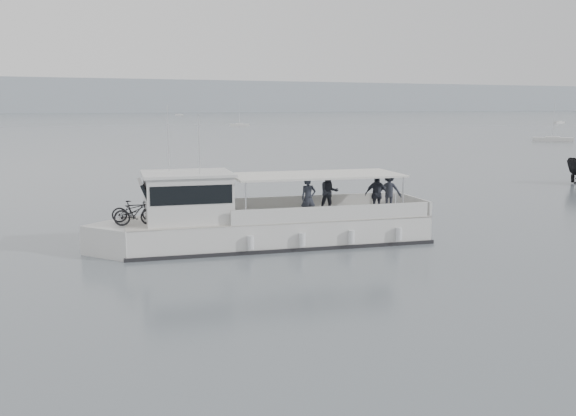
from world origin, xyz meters
name	(u,v)px	position (x,y,z in m)	size (l,w,h in m)	color
ground	(343,232)	(0.00, 0.00, 0.00)	(1400.00, 1400.00, 0.00)	#565F65
headland	(2,96)	(0.00, 560.00, 14.00)	(1400.00, 90.00, 28.00)	#939EA8
tour_boat	(249,222)	(-5.39, -0.92, 1.06)	(15.44, 6.03, 6.43)	silver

